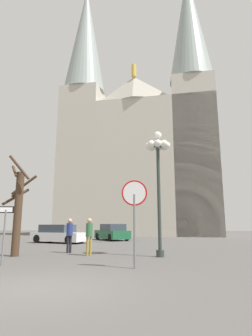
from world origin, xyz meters
The scene contains 10 objects.
ground_plane centered at (0.00, 0.00, 0.00)m, with size 120.00×120.00×0.00m, color #514F4C.
cathedral centered at (0.16, 32.78, 12.72)m, with size 22.07×14.91×39.19m.
stop_sign centered at (2.00, 3.19, 2.12)m, with size 0.90×0.08×2.97m.
one_way_arrow_sign centered at (-2.81, 3.38, 1.31)m, with size 0.54×0.18×2.10m.
street_lamp centered at (2.85, 6.72, 4.41)m, with size 1.21×1.21×5.92m.
bare_tree centered at (-3.82, 6.21, 2.20)m, with size 1.55×1.56×4.67m.
parked_car_near_green centered at (-1.56, 19.92, 0.69)m, with size 3.87×4.44×1.48m.
parked_car_far_white centered at (-5.14, 15.58, 0.67)m, with size 4.89×3.18×1.42m.
pedestrian_walking centered at (-1.83, 8.02, 1.06)m, with size 0.32×0.32×1.74m.
pedestrian_standing centered at (-0.50, 6.91, 1.06)m, with size 0.32×0.32×1.74m.
Camera 1 is at (2.85, -6.56, 1.44)m, focal length 30.02 mm.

